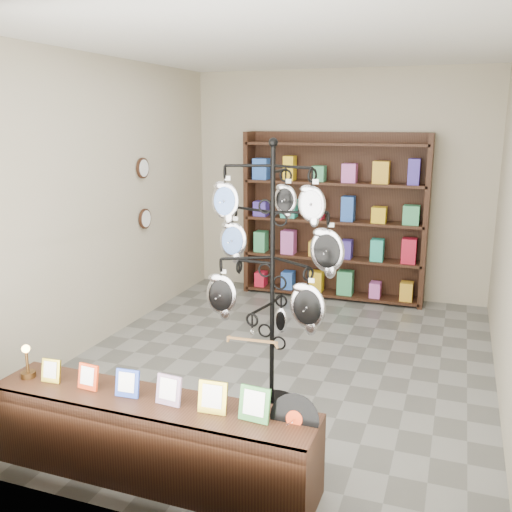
# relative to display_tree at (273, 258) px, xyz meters

# --- Properties ---
(ground) EXTENTS (5.00, 5.00, 0.00)m
(ground) POSITION_rel_display_tree_xyz_m (-0.19, 0.90, -1.28)
(ground) COLOR slate
(ground) RESTS_ON ground
(room_envelope) EXTENTS (5.00, 5.00, 5.00)m
(room_envelope) POSITION_rel_display_tree_xyz_m (-0.19, 0.90, 0.57)
(room_envelope) COLOR #AFA58D
(room_envelope) RESTS_ON ground
(display_tree) EXTENTS (1.14, 0.95, 2.22)m
(display_tree) POSITION_rel_display_tree_xyz_m (0.00, 0.00, 0.00)
(display_tree) COLOR black
(display_tree) RESTS_ON ground
(front_shelf) EXTENTS (2.28, 0.49, 0.80)m
(front_shelf) POSITION_rel_display_tree_xyz_m (-0.46, -1.21, -1.00)
(front_shelf) COLOR black
(front_shelf) RESTS_ON ground
(back_shelving) EXTENTS (2.42, 0.36, 2.20)m
(back_shelving) POSITION_rel_display_tree_xyz_m (-0.19, 3.19, -0.25)
(back_shelving) COLOR black
(back_shelving) RESTS_ON ground
(wall_clocks) EXTENTS (0.03, 0.24, 0.84)m
(wall_clocks) POSITION_rel_display_tree_xyz_m (-2.16, 1.70, 0.22)
(wall_clocks) COLOR black
(wall_clocks) RESTS_ON ground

